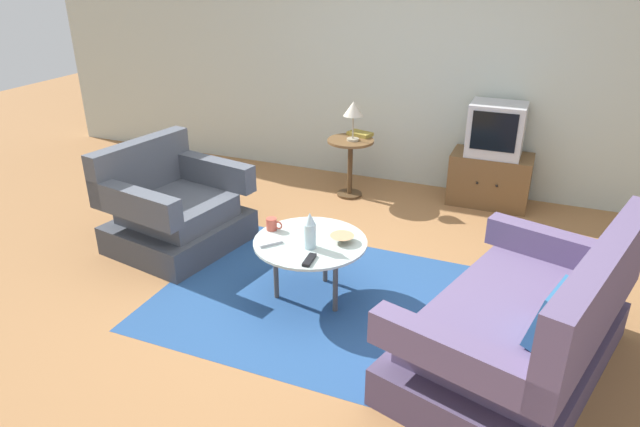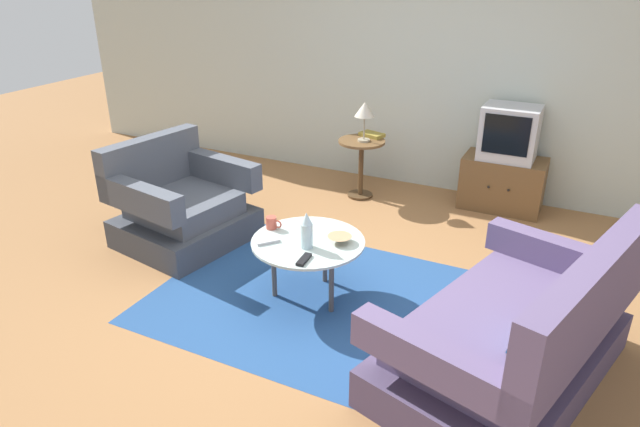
# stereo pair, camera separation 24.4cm
# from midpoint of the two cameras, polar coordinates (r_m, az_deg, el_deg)

# --- Properties ---
(ground_plane) EXTENTS (16.00, 16.00, 0.00)m
(ground_plane) POSITION_cam_midpoint_polar(r_m,az_deg,el_deg) (4.13, -0.63, -8.47)
(ground_plane) COLOR olive
(back_wall) EXTENTS (9.00, 0.12, 2.70)m
(back_wall) POSITION_cam_midpoint_polar(r_m,az_deg,el_deg) (5.92, 9.22, 15.48)
(back_wall) COLOR #B2BCB2
(back_wall) RESTS_ON ground
(area_rug) EXTENTS (2.12, 1.78, 0.00)m
(area_rug) POSITION_cam_midpoint_polar(r_m,az_deg,el_deg) (4.15, -2.64, -8.34)
(area_rug) COLOR navy
(area_rug) RESTS_ON ground
(armchair) EXTENTS (1.06, 1.13, 0.86)m
(armchair) POSITION_cam_midpoint_polar(r_m,az_deg,el_deg) (4.94, -15.87, 0.21)
(armchair) COLOR #3E424B
(armchair) RESTS_ON ground
(couch) EXTENTS (1.36, 1.78, 0.95)m
(couch) POSITION_cam_midpoint_polar(r_m,az_deg,el_deg) (3.47, 17.78, -11.11)
(couch) COLOR #4B3E5C
(couch) RESTS_ON ground
(coffee_table) EXTENTS (0.79, 0.79, 0.45)m
(coffee_table) POSITION_cam_midpoint_polar(r_m,az_deg,el_deg) (3.94, -2.73, -3.26)
(coffee_table) COLOR #B2C6C1
(coffee_table) RESTS_ON ground
(side_table) EXTENTS (0.46, 0.46, 0.59)m
(side_table) POSITION_cam_midpoint_polar(r_m,az_deg,el_deg) (5.69, 1.83, 5.78)
(side_table) COLOR brown
(side_table) RESTS_ON ground
(tv_stand) EXTENTS (0.75, 0.44, 0.51)m
(tv_stand) POSITION_cam_midpoint_polar(r_m,az_deg,el_deg) (5.76, 15.49, 3.33)
(tv_stand) COLOR brown
(tv_stand) RESTS_ON ground
(television) EXTENTS (0.50, 0.40, 0.50)m
(television) POSITION_cam_midpoint_polar(r_m,az_deg,el_deg) (5.60, 16.07, 8.10)
(television) COLOR #B7B7BC
(television) RESTS_ON tv_stand
(table_lamp) EXTENTS (0.19, 0.19, 0.39)m
(table_lamp) POSITION_cam_midpoint_polar(r_m,az_deg,el_deg) (5.53, 2.10, 10.29)
(table_lamp) COLOR #9E937A
(table_lamp) RESTS_ON side_table
(vase) EXTENTS (0.08, 0.08, 0.26)m
(vase) POSITION_cam_midpoint_polar(r_m,az_deg,el_deg) (3.78, -2.87, -1.81)
(vase) COLOR silver
(vase) RESTS_ON coffee_table
(mug) EXTENTS (0.12, 0.08, 0.09)m
(mug) POSITION_cam_midpoint_polar(r_m,az_deg,el_deg) (4.08, -6.54, -1.09)
(mug) COLOR #B74C3D
(mug) RESTS_ON coffee_table
(bowl) EXTENTS (0.17, 0.17, 0.05)m
(bowl) POSITION_cam_midpoint_polar(r_m,az_deg,el_deg) (3.89, 0.44, -2.56)
(bowl) COLOR tan
(bowl) RESTS_ON coffee_table
(tv_remote_dark) EXTENTS (0.06, 0.16, 0.02)m
(tv_remote_dark) POSITION_cam_midpoint_polar(r_m,az_deg,el_deg) (3.66, -2.99, -4.70)
(tv_remote_dark) COLOR black
(tv_remote_dark) RESTS_ON coffee_table
(tv_remote_silver) EXTENTS (0.14, 0.16, 0.02)m
(tv_remote_silver) POSITION_cam_midpoint_polar(r_m,az_deg,el_deg) (3.89, -6.80, -3.01)
(tv_remote_silver) COLOR #B2B2B7
(tv_remote_silver) RESTS_ON coffee_table
(book) EXTENTS (0.27, 0.20, 0.04)m
(book) POSITION_cam_midpoint_polar(r_m,az_deg,el_deg) (5.76, 2.83, 7.98)
(book) COLOR olive
(book) RESTS_ON side_table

